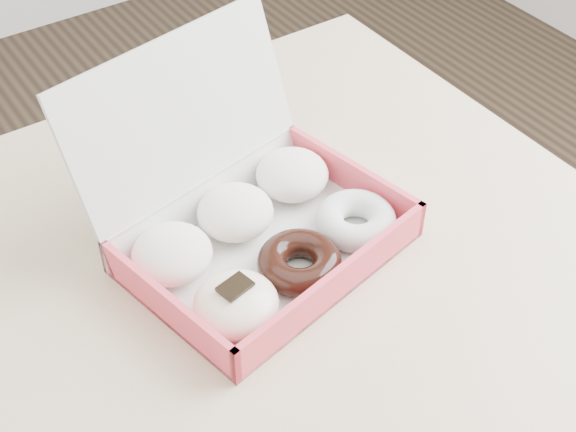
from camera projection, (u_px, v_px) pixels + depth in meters
table at (148, 350)px, 0.96m from camera, size 1.20×0.80×0.75m
donut_box at (253, 225)px, 0.95m from camera, size 0.37×0.35×0.22m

